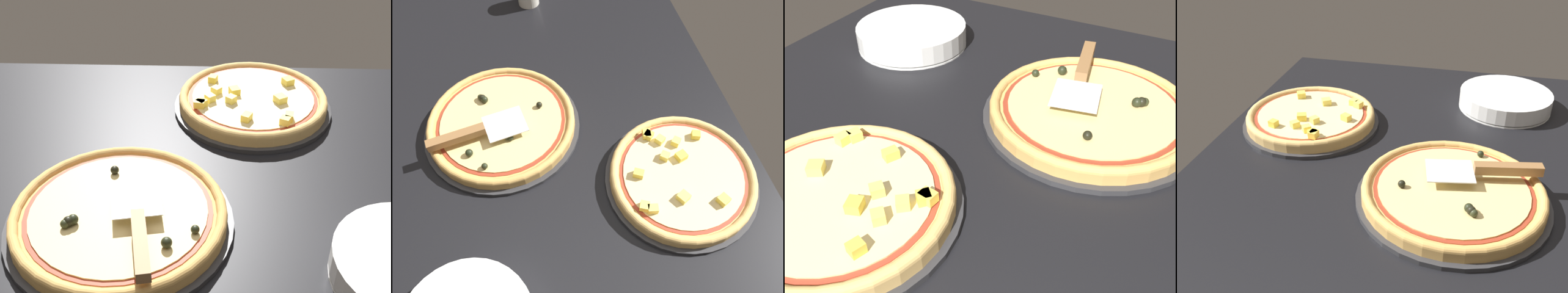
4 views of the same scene
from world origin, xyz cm
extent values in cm
cube|color=black|center=(0.00, 0.00, -1.80)|extent=(142.77, 100.80, 3.60)
cylinder|color=#2D2D30|center=(0.02, -8.83, 0.50)|extent=(38.75, 38.75, 1.00)
cylinder|color=tan|center=(0.02, -8.83, 1.96)|extent=(36.43, 36.43, 1.93)
torus|color=tan|center=(0.02, -8.83, 2.93)|extent=(36.43, 36.43, 1.83)
cylinder|color=maroon|center=(0.02, -8.83, 3.00)|extent=(31.66, 31.66, 0.15)
cylinder|color=#E5C67A|center=(0.02, -8.83, 3.13)|extent=(29.87, 29.87, 0.40)
sphere|color=black|center=(8.65, -16.80, 4.22)|extent=(1.78, 1.78, 1.78)
sphere|color=#282D19|center=(-7.99, -13.13, 4.08)|extent=(1.51, 1.51, 1.51)
sphere|color=black|center=(6.37, -7.04, 4.03)|extent=(1.40, 1.40, 1.40)
sphere|color=black|center=(-2.17, 1.10, 4.10)|extent=(1.54, 1.54, 1.54)
sphere|color=black|center=(6.00, -7.90, 4.04)|extent=(1.43, 1.43, 1.43)
sphere|color=black|center=(-6.83, -12.18, 4.20)|extent=(1.75, 1.75, 1.75)
sphere|color=black|center=(-7.51, -12.66, 4.20)|extent=(1.75, 1.75, 1.75)
sphere|color=black|center=(12.94, -13.62, 4.05)|extent=(1.44, 1.44, 1.44)
cylinder|color=#2D2D30|center=(24.29, 29.72, 0.50)|extent=(35.09, 35.09, 1.00)
cylinder|color=#DBAD60|center=(24.29, 29.72, 1.99)|extent=(32.98, 32.98, 1.99)
torus|color=#DBAD60|center=(24.29, 29.72, 2.99)|extent=(32.98, 32.98, 1.90)
cylinder|color=#A33823|center=(24.29, 29.72, 3.06)|extent=(28.67, 28.67, 0.15)
cylinder|color=beige|center=(24.29, 29.72, 3.19)|extent=(27.05, 27.05, 0.40)
cube|color=#F9E05B|center=(30.10, 27.40, 4.17)|extent=(3.12, 3.13, 1.56)
cube|color=#F4D64C|center=(32.60, 35.47, 4.17)|extent=(2.97, 2.97, 1.56)
cube|color=#F9E05B|center=(14.77, 27.29, 4.17)|extent=(2.61, 2.62, 1.56)
cube|color=yellow|center=(12.93, 25.07, 4.17)|extent=(2.77, 2.76, 1.56)
cube|color=yellow|center=(15.31, 36.03, 4.17)|extent=(2.36, 2.44, 1.56)
cube|color=#F9E05B|center=(31.31, 20.14, 4.17)|extent=(2.04, 2.42, 1.56)
cube|color=#F4D64C|center=(12.48, 24.69, 4.17)|extent=(2.53, 2.13, 1.56)
cube|color=#F4D64C|center=(22.46, 19.70, 4.17)|extent=(2.59, 2.82, 1.56)
cube|color=yellow|center=(20.18, 30.57, 4.17)|extent=(2.72, 2.85, 1.56)
cube|color=#F9E05B|center=(19.36, 26.90, 4.17)|extent=(2.62, 2.63, 1.56)
cube|color=#F9E05B|center=(30.33, 18.61, 4.17)|extent=(2.59, 2.60, 1.56)
cube|color=#F9E05B|center=(16.13, 30.78, 4.17)|extent=(2.64, 2.63, 1.56)
cube|color=silver|center=(2.90, -7.78, 5.23)|extent=(9.75, 10.82, 0.24)
cube|color=olive|center=(5.00, -19.07, 6.11)|extent=(4.62, 13.66, 2.00)
camera|label=1|loc=(15.18, -75.95, 64.74)|focal=50.00mm
camera|label=2|loc=(61.10, -0.56, 77.74)|focal=35.00mm
camera|label=3|loc=(-14.52, 60.15, 47.70)|focal=42.00mm
camera|label=4|loc=(-74.69, -10.34, 56.77)|focal=42.00mm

